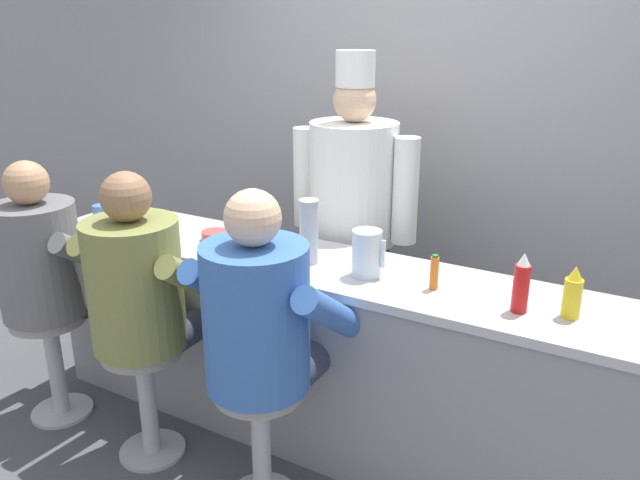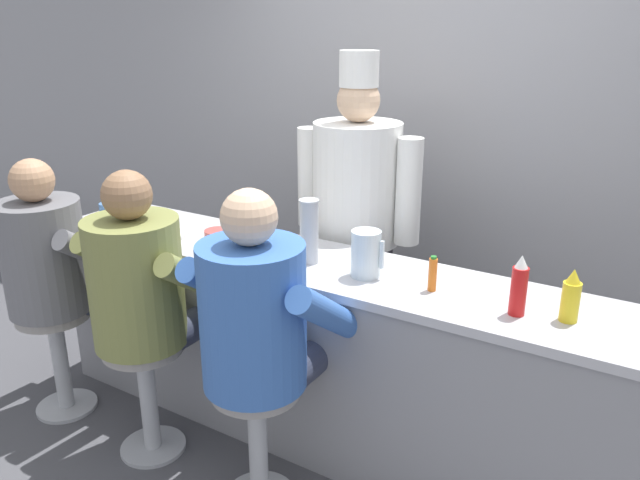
{
  "view_description": "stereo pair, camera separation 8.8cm",
  "coord_description": "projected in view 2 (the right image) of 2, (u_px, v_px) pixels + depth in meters",
  "views": [
    {
      "loc": [
        1.37,
        -2.08,
        2.02
      ],
      "look_at": [
        0.03,
        0.25,
        1.08
      ],
      "focal_mm": 35.0,
      "sensor_mm": 36.0,
      "label": 1
    },
    {
      "loc": [
        1.45,
        -2.04,
        2.02
      ],
      "look_at": [
        0.03,
        0.25,
        1.08
      ],
      "focal_mm": 35.0,
      "sensor_mm": 36.0,
      "label": 2
    }
  ],
  "objects": [
    {
      "name": "coffee_mug_tan",
      "position": [
        138.0,
        218.0,
        3.44
      ],
      "size": [
        0.12,
        0.08,
        0.08
      ],
      "color": "beige",
      "rests_on": "diner_counter"
    },
    {
      "name": "diner_seated_grey",
      "position": [
        51.0,
        264.0,
        3.2
      ],
      "size": [
        0.63,
        0.62,
        1.4
      ],
      "color": "#B2B5BA",
      "rests_on": "ground_plane"
    },
    {
      "name": "wall_back",
      "position": [
        425.0,
        138.0,
        3.8
      ],
      "size": [
        10.0,
        0.06,
        2.7
      ],
      "color": "#99999E",
      "rests_on": "ground_plane"
    },
    {
      "name": "breakfast_plate",
      "position": [
        164.0,
        233.0,
        3.28
      ],
      "size": [
        0.26,
        0.26,
        0.05
      ],
      "color": "white",
      "rests_on": "diner_counter"
    },
    {
      "name": "coffee_mug_blue",
      "position": [
        108.0,
        211.0,
        3.56
      ],
      "size": [
        0.14,
        0.09,
        0.09
      ],
      "color": "#4C7AB2",
      "rests_on": "diner_counter"
    },
    {
      "name": "water_pitcher_clear",
      "position": [
        366.0,
        254.0,
        2.73
      ],
      "size": [
        0.15,
        0.13,
        0.21
      ],
      "color": "silver",
      "rests_on": "diner_counter"
    },
    {
      "name": "ground_plane",
      "position": [
        287.0,
        462.0,
        3.02
      ],
      "size": [
        20.0,
        20.0,
        0.0
      ],
      "primitive_type": "plane",
      "color": "#4C4C51"
    },
    {
      "name": "cup_stack_steel",
      "position": [
        309.0,
        231.0,
        2.87
      ],
      "size": [
        0.09,
        0.09,
        0.3
      ],
      "color": "#B7BABF",
      "rests_on": "diner_counter"
    },
    {
      "name": "diner_seated_blue",
      "position": [
        259.0,
        323.0,
        2.54
      ],
      "size": [
        0.65,
        0.65,
        1.43
      ],
      "color": "#B2B5BA",
      "rests_on": "ground_plane"
    },
    {
      "name": "mustard_bottle_yellow",
      "position": [
        571.0,
        297.0,
        2.31
      ],
      "size": [
        0.07,
        0.07,
        0.21
      ],
      "color": "yellow",
      "rests_on": "diner_counter"
    },
    {
      "name": "diner_seated_olive",
      "position": [
        143.0,
        290.0,
        2.87
      ],
      "size": [
        0.65,
        0.64,
        1.42
      ],
      "color": "#B2B5BA",
      "rests_on": "ground_plane"
    },
    {
      "name": "napkin_dispenser_chrome",
      "position": [
        264.0,
        245.0,
        2.96
      ],
      "size": [
        0.11,
        0.07,
        0.12
      ],
      "color": "silver",
      "rests_on": "diner_counter"
    },
    {
      "name": "cook_in_whites_near",
      "position": [
        356.0,
        212.0,
        3.4
      ],
      "size": [
        0.74,
        0.47,
        1.89
      ],
      "color": "#232328",
      "rests_on": "ground_plane"
    },
    {
      "name": "ketchup_bottle_red",
      "position": [
        519.0,
        287.0,
        2.36
      ],
      "size": [
        0.06,
        0.06,
        0.24
      ],
      "color": "red",
      "rests_on": "diner_counter"
    },
    {
      "name": "diner_counter",
      "position": [
        317.0,
        351.0,
        3.09
      ],
      "size": [
        3.09,
        0.56,
        0.96
      ],
      "color": "gray",
      "rests_on": "ground_plane"
    },
    {
      "name": "cereal_bowl",
      "position": [
        218.0,
        235.0,
        3.22
      ],
      "size": [
        0.14,
        0.14,
        0.05
      ],
      "color": "#B24C47",
      "rests_on": "diner_counter"
    },
    {
      "name": "hot_sauce_bottle_orange",
      "position": [
        433.0,
        274.0,
        2.59
      ],
      "size": [
        0.04,
        0.04,
        0.15
      ],
      "color": "orange",
      "rests_on": "diner_counter"
    }
  ]
}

